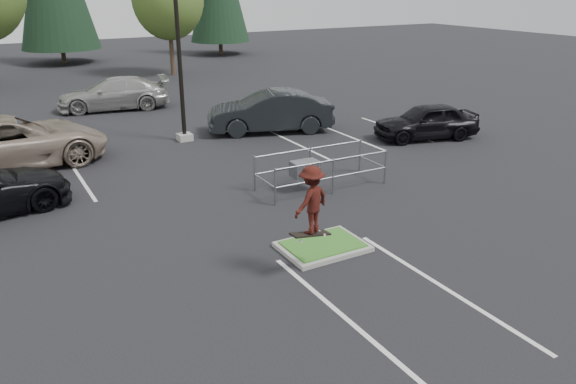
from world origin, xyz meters
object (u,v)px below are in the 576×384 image
car_r_charc (270,112)px  light_pole (178,34)px  decid_c (168,1)px  skateboarder (311,200)px  car_l_tan (8,143)px  car_r_black (427,121)px  cart_corral (309,168)px  car_far_silver (114,94)px

car_r_charc → light_pole: bearing=-78.3°
decid_c → skateboarder: decid_c is taller
light_pole → car_l_tan: bearing=-175.9°
light_pole → car_l_tan: size_ratio=1.42×
decid_c → car_r_black: 23.61m
skateboarder → car_r_black: (11.02, 8.00, -1.14)m
cart_corral → skateboarder: (-3.03, -5.01, 1.15)m
decid_c → cart_corral: bearing=-98.8°
skateboarder → cart_corral: bearing=-141.4°
light_pole → car_r_charc: bearing=-7.1°
light_pole → decid_c: size_ratio=1.21×
car_r_charc → car_r_black: bearing=69.5°
car_r_charc → car_l_tan: bearing=-71.2°
cart_corral → car_far_silver: bearing=100.3°
car_l_tan → car_far_silver: bearing=-42.3°
decid_c → car_r_charc: decid_c is taller
cart_corral → car_far_silver: (-2.60, 15.98, 0.08)m
skateboarder → car_r_black: 13.66m
car_r_charc → car_r_black: size_ratio=1.25×
skateboarder → car_far_silver: 21.03m
car_l_tan → car_r_black: car_l_tan is taller
decid_c → cart_corral: size_ratio=1.92×
car_l_tan → car_far_silver: (5.91, 8.49, -0.14)m
car_far_silver → decid_c: bearing=157.3°
light_pole → car_far_silver: (-1.09, 7.99, -3.71)m
cart_corral → car_l_tan: (-8.51, 7.49, 0.22)m
cart_corral → car_far_silver: size_ratio=0.74×
car_far_silver → car_r_black: bearing=50.2°
light_pole → cart_corral: bearing=-79.3°
car_l_tan → car_r_charc: car_l_tan is taller
light_pole → skateboarder: light_pole is taller
cart_corral → car_far_silver: car_far_silver is taller
light_pole → decid_c: 18.67m
car_r_charc → decid_c: bearing=-165.8°
light_pole → car_r_black: light_pole is taller
car_r_charc → car_r_black: 7.11m
car_r_charc → car_r_black: car_r_charc is taller
decid_c → car_l_tan: bearing=-124.3°
light_pole → skateboarder: (-1.52, -13.00, -2.64)m
light_pole → skateboarder: size_ratio=5.66×
car_l_tan → car_far_silver: size_ratio=1.21×
skateboarder → car_l_tan: (-5.48, 12.50, -0.93)m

